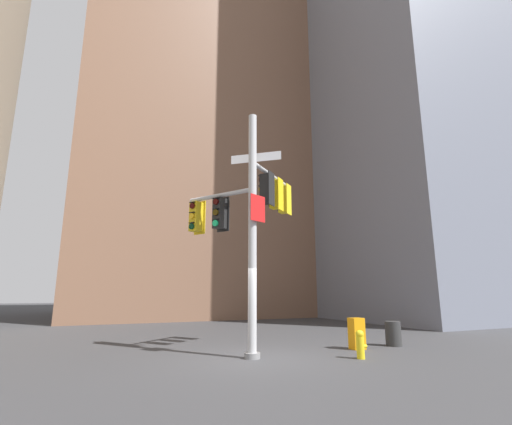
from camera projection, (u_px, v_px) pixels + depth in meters
name	position (u px, v px, depth m)	size (l,w,h in m)	color
ground	(252.00, 359.00, 10.28)	(120.00, 120.00, 0.00)	#38383A
building_tower_right	(403.00, 36.00, 30.20)	(13.20, 13.20, 44.67)	slate
building_mid_block	(186.00, 150.00, 34.13)	(17.55, 17.55, 29.23)	brown
signal_pole_assembly	(251.00, 212.00, 12.00)	(3.84, 2.62, 7.35)	#B2B2B5
fire_hydrant	(360.00, 344.00, 10.32)	(0.33, 0.23, 0.77)	yellow
newspaper_box	(357.00, 333.00, 12.04)	(0.45, 0.36, 0.98)	orange
trash_bin	(393.00, 334.00, 12.74)	(0.53, 0.53, 0.82)	#2D2D2D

